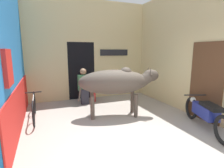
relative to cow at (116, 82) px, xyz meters
The scene contains 9 objects.
ground_plane 2.15m from the cow, 96.00° to the right, with size 30.00×30.00×0.00m, color #9E9389.
wall_left_shopfront 2.73m from the cow, behind, with size 0.25×4.12×3.76m.
wall_back_with_doorway 2.57m from the cow, 97.07° to the left, with size 4.63×0.93×3.76m.
wall_right_with_door 2.36m from the cow, ahead, with size 0.22×4.12×3.76m.
cow is the anchor object (origin of this frame).
motorcycle_near 2.36m from the cow, 45.18° to the right, with size 0.84×1.89×0.73m.
bicycle 2.38m from the cow, 165.37° to the left, with size 0.44×1.74×0.68m.
shopkeeper_seated 1.69m from the cow, 111.25° to the left, with size 0.38×0.34×1.26m.
plastic_stool 1.83m from the cow, 98.48° to the left, with size 0.29×0.29×0.43m.
Camera 1 is at (-1.71, -2.58, 1.87)m, focal length 28.00 mm.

